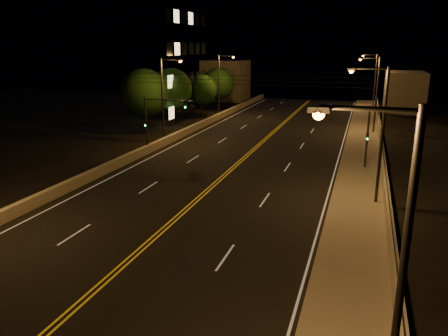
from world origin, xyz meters
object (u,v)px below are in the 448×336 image
(tree_0, at_px, (144,93))
(tree_3, at_px, (218,84))
(streetlight_6, at_px, (221,82))
(tree_2, at_px, (202,90))
(streetlight_2, at_px, (375,90))
(streetlight_0, at_px, (391,264))
(building_tower, at_px, (108,4))
(tree_1, at_px, (171,89))
(streetlight_5, at_px, (165,95))
(streetlight_3, at_px, (373,78))
(traffic_signal_left, at_px, (156,118))
(streetlight_1, at_px, (378,128))
(traffic_signal_right, at_px, (355,129))

(tree_0, relative_size, tree_3, 1.12)
(streetlight_6, height_order, tree_2, streetlight_6)
(streetlight_2, bearing_deg, tree_0, -162.27)
(streetlight_0, relative_size, streetlight_6, 1.00)
(building_tower, distance_m, tree_1, 15.95)
(streetlight_5, distance_m, tree_3, 25.62)
(tree_2, relative_size, tree_3, 0.91)
(streetlight_3, distance_m, tree_2, 28.93)
(traffic_signal_left, bearing_deg, streetlight_0, -53.99)
(tree_2, bearing_deg, streetlight_6, 0.95)
(streetlight_1, height_order, tree_0, streetlight_1)
(traffic_signal_left, distance_m, building_tower, 28.16)
(traffic_signal_right, height_order, tree_3, tree_3)
(tree_3, bearing_deg, building_tower, -139.07)
(streetlight_0, distance_m, tree_2, 57.03)
(streetlight_5, bearing_deg, traffic_signal_left, -75.84)
(streetlight_1, distance_m, tree_2, 40.69)
(traffic_signal_left, xyz_separation_m, tree_1, (-5.58, 15.97, 1.19))
(streetlight_3, xyz_separation_m, streetlight_6, (-21.44, -15.39, 0.00))
(streetlight_0, xyz_separation_m, building_tower, (-36.67, 47.08, 10.74))
(traffic_signal_left, bearing_deg, streetlight_6, 92.86)
(tree_3, bearing_deg, tree_0, -95.38)
(streetlight_5, xyz_separation_m, tree_0, (-4.62, 4.05, -0.34))
(streetlight_1, height_order, streetlight_5, same)
(streetlight_3, distance_m, tree_1, 34.67)
(streetlight_1, xyz_separation_m, traffic_signal_right, (-1.58, 8.87, -1.70))
(streetlight_2, bearing_deg, streetlight_0, -90.00)
(streetlight_2, distance_m, streetlight_6, 22.44)
(streetlight_1, xyz_separation_m, tree_1, (-25.84, 24.84, -0.51))
(traffic_signal_right, bearing_deg, streetlight_0, -86.75)
(streetlight_6, xyz_separation_m, tree_0, (-4.62, -14.95, -0.34))
(streetlight_6, distance_m, building_tower, 19.16)
(streetlight_0, relative_size, tree_1, 1.21)
(streetlight_1, xyz_separation_m, traffic_signal_left, (-20.26, 8.87, -1.70))
(streetlight_5, xyz_separation_m, traffic_signal_right, (19.86, -4.68, -1.70))
(tree_1, bearing_deg, tree_2, 79.60)
(traffic_signal_right, height_order, tree_1, tree_1)
(streetlight_0, height_order, traffic_signal_right, streetlight_0)
(traffic_signal_right, bearing_deg, streetlight_2, 84.71)
(tree_1, distance_m, tree_2, 7.83)
(streetlight_5, relative_size, building_tower, 0.28)
(streetlight_5, bearing_deg, streetlight_2, 30.01)
(traffic_signal_right, relative_size, traffic_signal_left, 1.00)
(streetlight_3, xyz_separation_m, tree_0, (-26.06, -30.34, -0.34))
(tree_1, bearing_deg, traffic_signal_left, -70.74)
(streetlight_0, xyz_separation_m, tree_1, (-25.84, 43.84, -0.51))
(streetlight_6, distance_m, traffic_signal_left, 23.78)
(streetlight_1, relative_size, tree_3, 1.30)
(streetlight_0, height_order, streetlight_6, same)
(streetlight_0, xyz_separation_m, traffic_signal_left, (-20.26, 27.87, -1.70))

